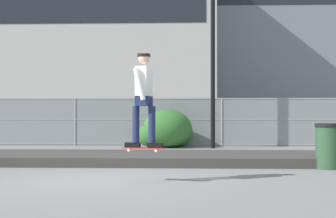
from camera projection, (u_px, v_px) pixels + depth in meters
ground_plane at (107, 181)px, 8.66m from camera, size 120.00×120.00×0.00m
gravel_berm at (129, 158)px, 11.98m from camera, size 13.24×2.56×0.23m
skateboard at (144, 148)px, 8.53m from camera, size 0.82×0.38×0.07m
skater at (144, 94)px, 8.54m from camera, size 0.72×0.62×1.74m
chain_fence at (148, 122)px, 18.01m from camera, size 17.11×0.06×1.85m
street_lamp at (213, 17)px, 16.84m from camera, size 0.44×0.44×7.74m
parked_car_near at (22, 123)px, 21.27m from camera, size 4.51×2.18×1.66m
library_building at (98, 44)px, 49.69m from camera, size 24.23×15.06×17.20m
office_block at (309, 27)px, 56.09m from camera, size 25.56×10.60×23.22m
shrub_left at (154, 135)px, 17.13m from camera, size 1.20×0.98×0.93m
shrub_center at (167, 129)px, 17.14m from camera, size 1.81×1.48×1.40m
shrub_right at (175, 133)px, 17.45m from camera, size 1.37×1.12×1.06m
trash_bin at (328, 146)px, 10.58m from camera, size 0.59×0.59×1.03m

